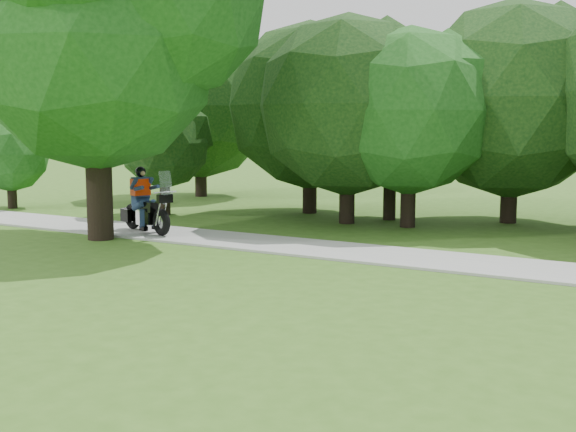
% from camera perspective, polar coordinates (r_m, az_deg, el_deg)
% --- Properties ---
extents(ground, '(100.00, 100.00, 0.00)m').
position_cam_1_polar(ground, '(8.59, 5.16, -13.45)').
color(ground, '#39621C').
rests_on(ground, ground).
extents(walkway, '(60.00, 2.20, 0.06)m').
position_cam_1_polar(walkway, '(15.94, 17.65, -3.96)').
color(walkway, '#989893').
rests_on(walkway, ground).
extents(big_tree_west, '(8.64, 6.56, 9.96)m').
position_cam_1_polar(big_tree_west, '(20.05, -14.44, 14.83)').
color(big_tree_west, black).
rests_on(big_tree_west, ground).
extents(touring_motorcycle, '(2.31, 1.28, 1.82)m').
position_cam_1_polar(touring_motorcycle, '(20.42, -11.33, 0.60)').
color(touring_motorcycle, black).
rests_on(touring_motorcycle, walkway).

